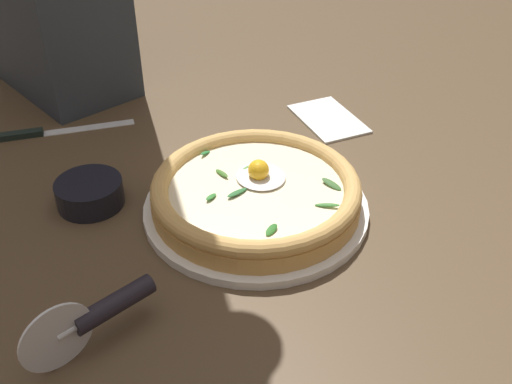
# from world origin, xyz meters

# --- Properties ---
(ground_plane) EXTENTS (2.40, 2.40, 0.03)m
(ground_plane) POSITION_xyz_m (0.00, 0.00, -0.01)
(ground_plane) COLOR brown
(ground_plane) RESTS_ON ground
(pizza_plate) EXTENTS (0.30, 0.30, 0.01)m
(pizza_plate) POSITION_xyz_m (-0.01, -0.01, 0.01)
(pizza_plate) COLOR white
(pizza_plate) RESTS_ON ground
(pizza) EXTENTS (0.28, 0.28, 0.06)m
(pizza) POSITION_xyz_m (-0.01, -0.01, 0.03)
(pizza) COLOR tan
(pizza) RESTS_ON pizza_plate
(side_bowl) EXTENTS (0.09, 0.09, 0.04)m
(side_bowl) POSITION_xyz_m (0.14, 0.16, 0.02)
(side_bowl) COLOR black
(side_bowl) RESTS_ON ground
(pizza_cutter) EXTENTS (0.03, 0.15, 0.08)m
(pizza_cutter) POSITION_xyz_m (-0.10, 0.25, 0.04)
(pizza_cutter) COLOR silver
(pizza_cutter) RESTS_ON ground
(table_knife) EXTENTS (0.10, 0.23, 0.01)m
(table_knife) POSITION_xyz_m (0.36, 0.15, 0.00)
(table_knife) COLOR silver
(table_knife) RESTS_ON ground
(folded_napkin) EXTENTS (0.16, 0.12, 0.01)m
(folded_napkin) POSITION_xyz_m (0.12, -0.26, 0.00)
(folded_napkin) COLOR white
(folded_napkin) RESTS_ON ground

